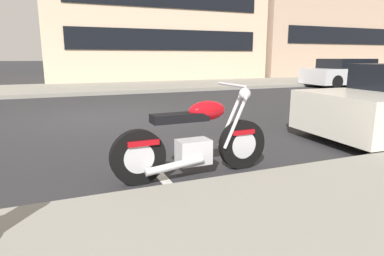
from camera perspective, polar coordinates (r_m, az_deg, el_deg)
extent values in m
plane|color=#28282B|center=(8.30, -14.28, 1.79)|extent=(260.00, 260.00, 0.00)
cube|color=gray|center=(20.34, 18.08, 7.68)|extent=(120.00, 5.00, 0.14)
cube|color=silver|center=(4.22, -5.74, -7.79)|extent=(0.12, 2.20, 0.01)
cylinder|color=black|center=(4.37, 8.56, -2.80)|extent=(0.64, 0.13, 0.64)
cylinder|color=silver|center=(4.37, 8.56, -2.80)|extent=(0.36, 0.13, 0.35)
cylinder|color=black|center=(3.83, -9.26, -4.99)|extent=(0.64, 0.13, 0.64)
cylinder|color=silver|center=(3.83, -9.26, -4.99)|extent=(0.36, 0.13, 0.35)
cube|color=silver|center=(4.05, 0.26, -4.08)|extent=(0.41, 0.27, 0.30)
cube|color=black|center=(3.88, -2.16, 1.80)|extent=(0.69, 0.24, 0.10)
ellipsoid|color=#B20C14|center=(4.02, 2.60, 3.02)|extent=(0.49, 0.26, 0.24)
cube|color=#B20C14|center=(3.79, -8.62, -2.36)|extent=(0.37, 0.19, 0.06)
cube|color=#B20C14|center=(4.32, 8.41, -0.57)|extent=(0.33, 0.17, 0.06)
cylinder|color=silver|center=(4.28, 6.52, 1.28)|extent=(0.34, 0.06, 0.65)
cylinder|color=silver|center=(4.17, 7.50, 0.94)|extent=(0.34, 0.06, 0.65)
cylinder|color=silver|center=(4.14, 6.79, 7.40)|extent=(0.06, 0.62, 0.04)
sphere|color=silver|center=(4.26, 9.07, 5.84)|extent=(0.15, 0.15, 0.15)
cylinder|color=silver|center=(3.85, -2.97, -6.49)|extent=(0.71, 0.11, 0.16)
cylinder|color=black|center=(6.86, 21.94, 1.80)|extent=(0.63, 0.25, 0.62)
cube|color=silver|center=(18.24, 24.84, 8.16)|extent=(4.19, 1.93, 0.73)
cube|color=black|center=(18.22, 24.99, 10.03)|extent=(2.27, 1.75, 0.46)
cylinder|color=black|center=(16.69, 23.55, 7.26)|extent=(0.62, 0.23, 0.62)
cylinder|color=black|center=(17.93, 19.74, 7.82)|extent=(0.62, 0.23, 0.62)
cylinder|color=black|center=(18.71, 29.60, 7.11)|extent=(0.62, 0.23, 0.62)
cylinder|color=black|center=(19.83, 25.81, 7.68)|extent=(0.62, 0.23, 0.62)
cube|color=black|center=(18.74, -4.05, 14.88)|extent=(10.72, 0.06, 1.10)
cube|color=black|center=(26.70, 26.75, 13.91)|extent=(12.05, 0.06, 1.10)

